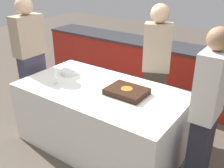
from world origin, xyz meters
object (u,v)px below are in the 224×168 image
object	(u,v)px
person_seated_left	(31,59)
person_seated_right	(206,115)
cake	(127,92)
wine_glass	(55,73)
person_cutting_cake	(156,66)
plate_stack	(69,72)

from	to	relation	value
person_seated_left	person_seated_right	size ratio (longest dim) A/B	1.04
person_seated_right	cake	bearing A→B (deg)	-93.25
person_seated_left	wine_glass	bearing A→B (deg)	-106.30
person_seated_left	person_cutting_cake	bearing A→B (deg)	-63.77
cake	plate_stack	distance (m)	0.91
cake	person_seated_left	world-z (taller)	person_seated_left
person_seated_left	plate_stack	bearing A→B (deg)	-80.07
cake	person_seated_right	bearing A→B (deg)	-3.25
cake	plate_stack	world-z (taller)	cake
plate_stack	cake	bearing A→B (deg)	-3.57
person_cutting_cake	person_seated_left	xyz separation A→B (m)	(-1.51, -0.74, 0.01)
person_cutting_cake	person_seated_left	distance (m)	1.68
cake	person_seated_right	world-z (taller)	person_seated_right
plate_stack	person_seated_left	size ratio (longest dim) A/B	0.13
plate_stack	wine_glass	world-z (taller)	wine_glass
person_seated_right	plate_stack	bearing A→B (deg)	-93.41
person_cutting_cake	person_seated_left	world-z (taller)	person_seated_left
plate_stack	person_cutting_cake	bearing A→B (deg)	35.16
wine_glass	person_cutting_cake	bearing A→B (deg)	48.43
plate_stack	person_seated_right	world-z (taller)	person_seated_right
cake	wine_glass	distance (m)	0.87
wine_glass	person_seated_right	size ratio (longest dim) A/B	0.13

